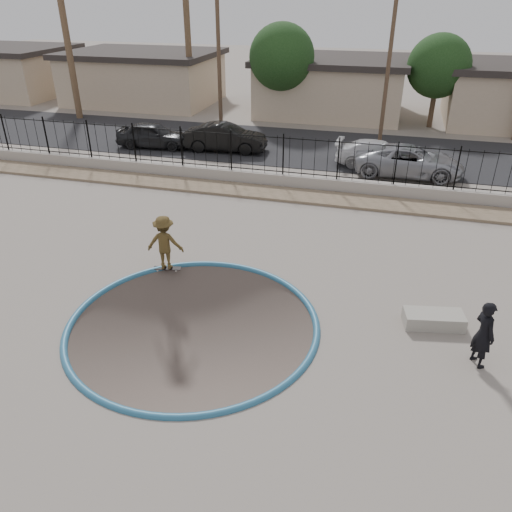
{
  "coord_description": "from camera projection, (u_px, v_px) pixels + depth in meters",
  "views": [
    {
      "loc": [
        4.66,
        -11.42,
        8.25
      ],
      "look_at": [
        0.99,
        2.0,
        0.74
      ],
      "focal_mm": 35.0,
      "sensor_mm": 36.0,
      "label": 1
    }
  ],
  "objects": [
    {
      "name": "retaining_wall",
      "position": [
        283.0,
        180.0,
        23.3
      ],
      "size": [
        42.0,
        0.45,
        0.6
      ],
      "primitive_type": "cube",
      "color": "#A29A8E",
      "rests_on": "ground"
    },
    {
      "name": "palm_mid",
      "position": [
        186.0,
        13.0,
        34.21
      ],
      "size": [
        2.3,
        2.3,
        9.3
      ],
      "color": "brown",
      "rests_on": "ground"
    },
    {
      "name": "car_c",
      "position": [
        379.0,
        154.0,
        25.65
      ],
      "size": [
        4.49,
        1.92,
        1.29
      ],
      "primitive_type": "imported",
      "rotation": [
        0.0,
        0.0,
        1.55
      ],
      "color": "silver",
      "rests_on": "street"
    },
    {
      "name": "fence",
      "position": [
        283.0,
        155.0,
        22.73
      ],
      "size": [
        40.0,
        0.04,
        1.8
      ],
      "color": "black",
      "rests_on": "retaining_wall"
    },
    {
      "name": "house_west",
      "position": [
        144.0,
        77.0,
        39.74
      ],
      "size": [
        11.6,
        8.6,
        3.9
      ],
      "color": "tan",
      "rests_on": "ground"
    },
    {
      "name": "street_tree_mid",
      "position": [
        439.0,
        66.0,
        31.62
      ],
      "size": [
        3.96,
        3.96,
        5.83
      ],
      "color": "#473323",
      "rests_on": "ground"
    },
    {
      "name": "street",
      "position": [
        308.0,
        147.0,
        29.12
      ],
      "size": [
        90.0,
        8.0,
        0.04
      ],
      "primitive_type": "cube",
      "color": "black",
      "rests_on": "ground"
    },
    {
      "name": "videographer",
      "position": [
        484.0,
        334.0,
        12.0
      ],
      "size": [
        0.69,
        0.78,
        1.79
      ],
      "primitive_type": "imported",
      "rotation": [
        0.0,
        0.0,
        2.09
      ],
      "color": "black",
      "rests_on": "ground"
    },
    {
      "name": "utility_pole_mid",
      "position": [
        390.0,
        55.0,
        27.54
      ],
      "size": [
        1.7,
        0.24,
        9.5
      ],
      "color": "#473323",
      "rests_on": "ground"
    },
    {
      "name": "skater",
      "position": [
        165.0,
        245.0,
        16.08
      ],
      "size": [
        1.28,
        0.86,
        1.83
      ],
      "primitive_type": "imported",
      "rotation": [
        0.0,
        0.0,
        3.31
      ],
      "color": "brown",
      "rests_on": "ground"
    },
    {
      "name": "car_a",
      "position": [
        153.0,
        135.0,
        28.75
      ],
      "size": [
        4.32,
        2.08,
        1.42
      ],
      "primitive_type": "imported",
      "rotation": [
        0.0,
        0.0,
        1.67
      ],
      "color": "black",
      "rests_on": "street"
    },
    {
      "name": "utility_pole_left",
      "position": [
        219.0,
        54.0,
        29.98
      ],
      "size": [
        1.7,
        0.24,
        9.0
      ],
      "color": "#473323",
      "rests_on": "ground"
    },
    {
      "name": "ground",
      "position": [
        289.0,
        195.0,
        25.4
      ],
      "size": [
        120.0,
        120.0,
        2.2
      ],
      "primitive_type": "cube",
      "color": "gray",
      "rests_on": "ground"
    },
    {
      "name": "house_west_far",
      "position": [
        6.0,
        70.0,
        42.76
      ],
      "size": [
        10.6,
        8.6,
        3.9
      ],
      "color": "tan",
      "rests_on": "ground"
    },
    {
      "name": "coping_ring",
      "position": [
        193.0,
        324.0,
        13.85
      ],
      "size": [
        7.04,
        7.04,
        0.2
      ],
      "primitive_type": "torus",
      "color": "#296285",
      "rests_on": "ground"
    },
    {
      "name": "house_center",
      "position": [
        332.0,
        85.0,
        36.25
      ],
      "size": [
        10.6,
        8.6,
        3.9
      ],
      "color": "tan",
      "rests_on": "ground"
    },
    {
      "name": "rock_strip",
      "position": [
        277.0,
        193.0,
        22.48
      ],
      "size": [
        42.0,
        1.6,
        0.11
      ],
      "primitive_type": "cube",
      "color": "#8F775D",
      "rests_on": "ground"
    },
    {
      "name": "concrete_ledge",
      "position": [
        434.0,
        319.0,
        13.71
      ],
      "size": [
        1.7,
        0.99,
        0.4
      ],
      "primitive_type": "cube",
      "rotation": [
        0.0,
        0.0,
        0.19
      ],
      "color": "#9A9589",
      "rests_on": "ground"
    },
    {
      "name": "street_tree_left",
      "position": [
        282.0,
        57.0,
        32.93
      ],
      "size": [
        4.32,
        4.32,
        6.36
      ],
      "color": "#473323",
      "rests_on": "ground"
    },
    {
      "name": "car_b",
      "position": [
        225.0,
        138.0,
        28.07
      ],
      "size": [
        4.68,
        1.93,
        1.51
      ],
      "primitive_type": "imported",
      "rotation": [
        0.0,
        0.0,
        1.64
      ],
      "color": "black",
      "rests_on": "street"
    },
    {
      "name": "bowl_pit",
      "position": [
        193.0,
        324.0,
        13.85
      ],
      "size": [
        6.84,
        6.84,
        1.8
      ],
      "primitive_type": null,
      "color": "#51453E",
      "rests_on": "ground"
    },
    {
      "name": "car_d",
      "position": [
        409.0,
        161.0,
        24.4
      ],
      "size": [
        5.2,
        2.41,
        1.44
      ],
      "primitive_type": "imported",
      "rotation": [
        0.0,
        0.0,
        1.57
      ],
      "color": "#999AA1",
      "rests_on": "street"
    },
    {
      "name": "skateboard",
      "position": [
        167.0,
        268.0,
        16.48
      ],
      "size": [
        0.94,
        0.42,
        0.08
      ],
      "rotation": [
        0.0,
        0.0,
        0.22
      ],
      "color": "black",
      "rests_on": "ground"
    }
  ]
}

